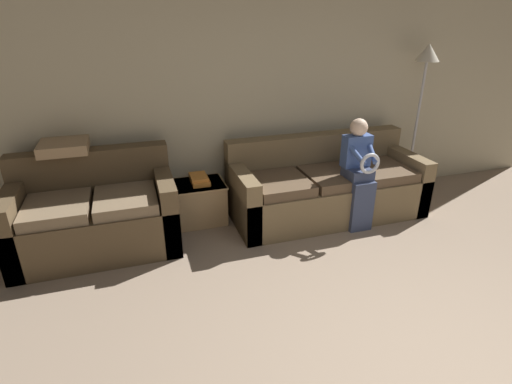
{
  "coord_description": "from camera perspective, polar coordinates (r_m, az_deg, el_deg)",
  "views": [
    {
      "loc": [
        -1.71,
        -1.06,
        2.16
      ],
      "look_at": [
        -0.74,
        1.95,
        0.75
      ],
      "focal_mm": 28.0,
      "sensor_mm": 36.0,
      "label": 1
    }
  ],
  "objects": [
    {
      "name": "wall_back",
      "position": [
        4.75,
        3.63,
        13.24
      ],
      "size": [
        7.73,
        0.06,
        2.55
      ],
      "color": "#BCB293",
      "rests_on": "ground_plane"
    },
    {
      "name": "book_stack",
      "position": [
        4.43,
        -8.09,
        1.78
      ],
      "size": [
        0.19,
        0.28,
        0.09
      ],
      "color": "orange",
      "rests_on": "side_shelf"
    },
    {
      "name": "floor_lamp",
      "position": [
        5.3,
        22.96,
        15.22
      ],
      "size": [
        0.27,
        0.27,
        1.86
      ],
      "color": "#2D2B28",
      "rests_on": "ground_plane"
    },
    {
      "name": "couch_main",
      "position": [
        4.7,
        9.91,
        0.65
      ],
      "size": [
        2.2,
        0.9,
        0.88
      ],
      "color": "brown",
      "rests_on": "ground_plane"
    },
    {
      "name": "couch_side",
      "position": [
        4.24,
        -21.88,
        -3.18
      ],
      "size": [
        1.53,
        0.88,
        0.94
      ],
      "color": "brown",
      "rests_on": "ground_plane"
    },
    {
      "name": "side_shelf",
      "position": [
        4.54,
        -7.97,
        -1.32
      ],
      "size": [
        0.55,
        0.48,
        0.46
      ],
      "color": "tan",
      "rests_on": "ground_plane"
    },
    {
      "name": "throw_pillow",
      "position": [
        4.32,
        -25.73,
        5.9
      ],
      "size": [
        0.44,
        0.44,
        0.1
      ],
      "color": "#A38460",
      "rests_on": "couch_side"
    },
    {
      "name": "child_left_seated",
      "position": [
        4.36,
        14.53,
        3.15
      ],
      "size": [
        0.3,
        0.38,
        1.19
      ],
      "color": "#384260",
      "rests_on": "ground_plane"
    }
  ]
}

